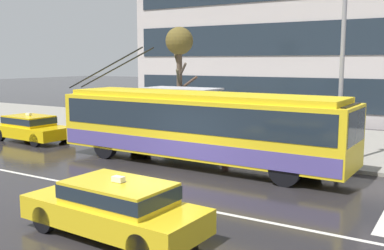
# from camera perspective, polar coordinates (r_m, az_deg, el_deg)

# --- Properties ---
(ground_plane) EXTENTS (160.00, 160.00, 0.00)m
(ground_plane) POSITION_cam_1_polar(r_m,az_deg,el_deg) (14.37, -4.75, -7.73)
(ground_plane) COLOR #262426
(sidewalk_slab) EXTENTS (80.00, 10.00, 0.14)m
(sidewalk_slab) POSITION_cam_1_polar(r_m,az_deg,el_deg) (22.93, 9.95, -1.66)
(sidewalk_slab) COLOR gray
(sidewalk_slab) RESTS_ON ground_plane
(lane_centre_line) EXTENTS (72.00, 0.14, 0.01)m
(lane_centre_line) POSITION_cam_1_polar(r_m,az_deg,el_deg) (13.45, -7.79, -8.87)
(lane_centre_line) COLOR silver
(lane_centre_line) RESTS_ON ground_plane
(trolleybus) EXTENTS (12.39, 2.83, 4.49)m
(trolleybus) POSITION_cam_1_polar(r_m,az_deg,el_deg) (16.97, 0.74, 0.01)
(trolleybus) COLOR yellow
(trolleybus) RESTS_ON ground_plane
(taxi_oncoming_near) EXTENTS (4.46, 1.92, 1.39)m
(taxi_oncoming_near) POSITION_cam_1_polar(r_m,az_deg,el_deg) (10.35, -9.74, -10.10)
(taxi_oncoming_near) COLOR yellow
(taxi_oncoming_near) RESTS_ON ground_plane
(taxi_queued_behind_bus) EXTENTS (4.31, 2.08, 1.39)m
(taxi_queued_behind_bus) POSITION_cam_1_polar(r_m,az_deg,el_deg) (23.46, -19.88, -0.24)
(taxi_queued_behind_bus) COLOR yellow
(taxi_queued_behind_bus) RESTS_ON ground_plane
(bus_shelter) EXTENTS (3.52, 1.86, 2.56)m
(bus_shelter) POSITION_cam_1_polar(r_m,az_deg,el_deg) (20.93, -1.04, 3.10)
(bus_shelter) COLOR gray
(bus_shelter) RESTS_ON sidewalk_slab
(pedestrian_at_shelter) EXTENTS (1.35, 1.35, 2.01)m
(pedestrian_at_shelter) POSITION_cam_1_polar(r_m,az_deg,el_deg) (21.54, 4.40, 2.24)
(pedestrian_at_shelter) COLOR black
(pedestrian_at_shelter) RESTS_ON sidewalk_slab
(pedestrian_approaching_curb) EXTENTS (1.08, 1.08, 2.02)m
(pedestrian_approaching_curb) POSITION_cam_1_polar(r_m,az_deg,el_deg) (18.94, 15.95, 1.13)
(pedestrian_approaching_curb) COLOR black
(pedestrian_approaching_curb) RESTS_ON sidewalk_slab
(street_lamp) EXTENTS (0.60, 0.32, 6.67)m
(street_lamp) POSITION_cam_1_polar(r_m,az_deg,el_deg) (17.14, 18.61, 8.27)
(street_lamp) COLOR gray
(street_lamp) RESTS_ON sidewalk_slab
(street_tree_bare) EXTENTS (1.75, 1.41, 5.50)m
(street_tree_bare) POSITION_cam_1_polar(r_m,az_deg,el_deg) (22.95, -1.62, 9.87)
(street_tree_bare) COLOR brown
(street_tree_bare) RESTS_ON sidewalk_slab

